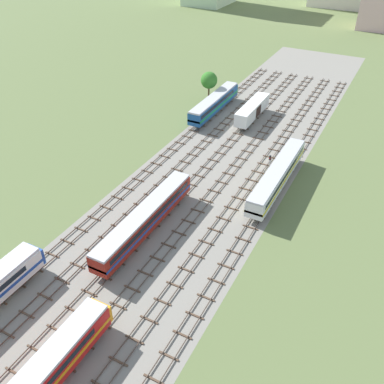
{
  "coord_description": "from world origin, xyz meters",
  "views": [
    {
      "loc": [
        25.42,
        6.19,
        40.01
      ],
      "look_at": [
        0.0,
        54.78,
        1.5
      ],
      "focal_mm": 39.28,
      "sensor_mm": 36.0,
      "label": 1
    }
  ],
  "objects_px": {
    "signal_post_nearest": "(270,163)",
    "freight_boxcar_centre_left_farther": "(252,110)",
    "passenger_coach_centre_left_mid": "(145,218)",
    "passenger_coach_right_midfar": "(277,175)",
    "diesel_railcar_far_left_far": "(214,103)"
  },
  "relations": [
    {
      "from": "passenger_coach_right_midfar",
      "to": "signal_post_nearest",
      "type": "distance_m",
      "value": 3.2
    },
    {
      "from": "freight_boxcar_centre_left_farther",
      "to": "diesel_railcar_far_left_far",
      "type": "bearing_deg",
      "value": -175.19
    },
    {
      "from": "passenger_coach_centre_left_mid",
      "to": "diesel_railcar_far_left_far",
      "type": "distance_m",
      "value": 42.8
    },
    {
      "from": "passenger_coach_centre_left_mid",
      "to": "signal_post_nearest",
      "type": "xyz_separation_m",
      "value": [
        10.95,
        22.01,
        0.38
      ]
    },
    {
      "from": "passenger_coach_right_midfar",
      "to": "freight_boxcar_centre_left_farther",
      "type": "height_order",
      "value": "passenger_coach_right_midfar"
    },
    {
      "from": "diesel_railcar_far_left_far",
      "to": "freight_boxcar_centre_left_farther",
      "type": "bearing_deg",
      "value": 4.81
    },
    {
      "from": "freight_boxcar_centre_left_farther",
      "to": "signal_post_nearest",
      "type": "height_order",
      "value": "signal_post_nearest"
    },
    {
      "from": "passenger_coach_centre_left_mid",
      "to": "passenger_coach_right_midfar",
      "type": "height_order",
      "value": "same"
    },
    {
      "from": "passenger_coach_right_midfar",
      "to": "passenger_coach_centre_left_mid",
      "type": "bearing_deg",
      "value": -123.68
    },
    {
      "from": "signal_post_nearest",
      "to": "passenger_coach_centre_left_mid",
      "type": "bearing_deg",
      "value": -116.45
    },
    {
      "from": "freight_boxcar_centre_left_farther",
      "to": "signal_post_nearest",
      "type": "distance_m",
      "value": 23.34
    },
    {
      "from": "freight_boxcar_centre_left_farther",
      "to": "signal_post_nearest",
      "type": "relative_size",
      "value": 3.01
    },
    {
      "from": "passenger_coach_centre_left_mid",
      "to": "diesel_railcar_far_left_far",
      "type": "relative_size",
      "value": 1.07
    },
    {
      "from": "signal_post_nearest",
      "to": "freight_boxcar_centre_left_farther",
      "type": "bearing_deg",
      "value": 117.97
    },
    {
      "from": "freight_boxcar_centre_left_farther",
      "to": "passenger_coach_centre_left_mid",
      "type": "bearing_deg",
      "value": -90.01
    }
  ]
}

